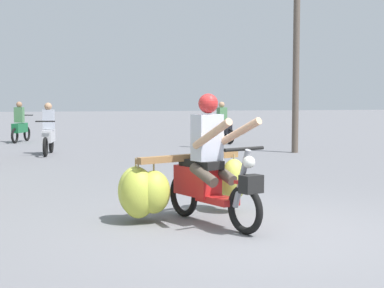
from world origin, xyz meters
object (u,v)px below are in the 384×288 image
at_px(motorbike_distant_ahead_left, 221,126).
at_px(motorbike_distant_far_ahead, 20,126).
at_px(motorbike_distant_ahead_right, 49,134).
at_px(motorbike_main_loaded, 183,181).
at_px(utility_pole, 296,51).

xyz_separation_m(motorbike_distant_ahead_left, motorbike_distant_far_ahead, (-6.60, 2.03, 0.00)).
distance_m(motorbike_distant_ahead_right, motorbike_distant_far_ahead, 4.73).
bearing_deg(motorbike_distant_ahead_left, motorbike_main_loaded, -109.06).
relative_size(motorbike_main_loaded, motorbike_distant_far_ahead, 1.24).
distance_m(motorbike_distant_far_ahead, utility_pole, 9.81).
height_order(motorbike_main_loaded, motorbike_distant_ahead_right, motorbike_main_loaded).
bearing_deg(utility_pole, motorbike_distant_ahead_right, 170.65).
distance_m(motorbike_main_loaded, utility_pole, 9.70).
relative_size(motorbike_main_loaded, utility_pole, 0.34).
xyz_separation_m(motorbike_main_loaded, utility_pole, (5.06, 7.95, 2.32)).
xyz_separation_m(motorbike_distant_ahead_left, utility_pole, (1.03, -3.71, 2.25)).
distance_m(motorbike_distant_ahead_left, motorbike_distant_ahead_right, 6.22).
height_order(motorbike_distant_ahead_right, utility_pole, utility_pole).
bearing_deg(motorbike_distant_ahead_right, utility_pole, -9.35).
bearing_deg(motorbike_distant_far_ahead, motorbike_main_loaded, -79.36).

